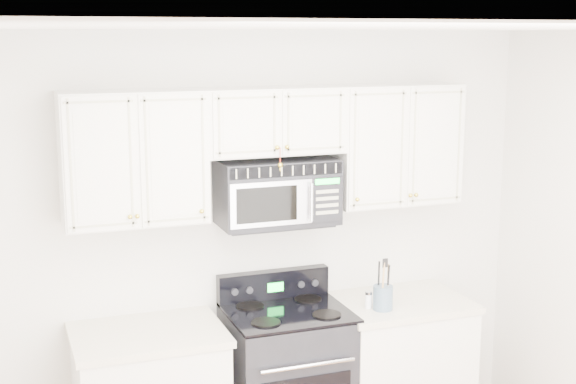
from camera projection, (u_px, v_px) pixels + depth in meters
name	position (u px, v px, depth m)	size (l,w,h in m)	color
room	(392.00, 338.00, 3.42)	(3.51, 3.51, 2.61)	#8E684D
base_cabinet_right	(397.00, 372.00, 5.19)	(0.86, 0.65, 0.92)	silver
range	(288.00, 380.00, 4.93)	(0.72, 0.66, 1.11)	black
upper_cabinets	(272.00, 144.00, 4.76)	(2.44, 0.37, 0.75)	silver
microwave	(277.00, 192.00, 4.81)	(0.71, 0.41, 0.39)	black
utensil_crock	(383.00, 297.00, 4.89)	(0.12, 0.12, 0.32)	#4A5E73
shaker_salt	(377.00, 301.00, 4.90)	(0.04, 0.04, 0.10)	white
shaker_pepper	(368.00, 300.00, 4.92)	(0.04, 0.04, 0.11)	white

